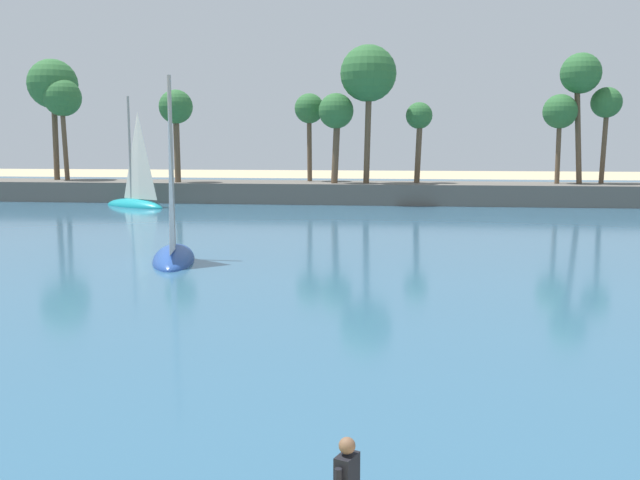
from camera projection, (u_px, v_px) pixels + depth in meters
name	position (u px, v px, depth m)	size (l,w,h in m)	color
sea	(383.00, 210.00, 54.12)	(220.00, 91.92, 0.06)	#33607F
palm_headland	(421.00, 149.00, 59.03)	(84.44, 6.88, 13.30)	#605B54
sailboat_near_shore	(173.00, 243.00, 30.44)	(3.33, 6.25, 8.68)	#234793
sailboat_toward_headland	(135.00, 196.00, 56.09)	(6.67, 5.02, 9.53)	teal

